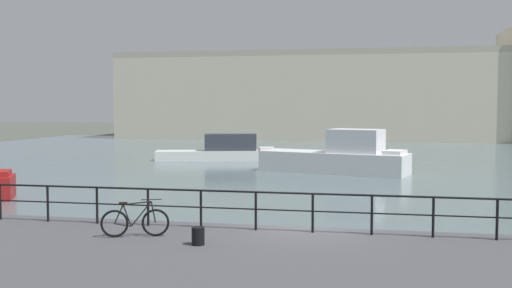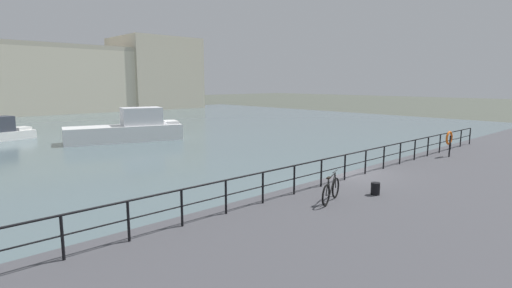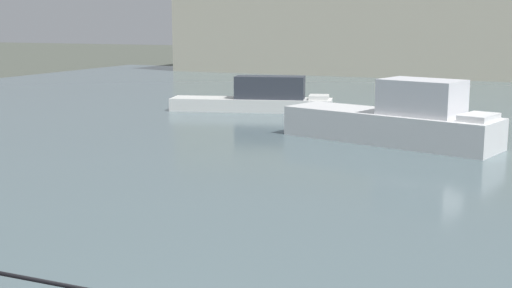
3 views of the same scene
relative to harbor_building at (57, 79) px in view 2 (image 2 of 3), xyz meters
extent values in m
plane|color=#4C5147|center=(-5.72, -59.11, -5.34)|extent=(240.00, 240.00, 0.00)
cube|color=slate|center=(-5.72, -28.91, -5.34)|extent=(80.00, 60.00, 0.01)
cube|color=beige|center=(-5.72, 0.02, -0.39)|extent=(60.11, 11.65, 9.90)
cube|color=#C0B69F|center=(17.50, 0.02, 1.15)|extent=(13.67, 12.81, 12.99)
cube|color=#B1A993|center=(-5.72, -5.51, 4.91)|extent=(60.11, 0.60, 0.70)
cube|color=white|center=(-12.13, -30.15, -4.50)|extent=(1.41, 1.57, 0.24)
cube|color=white|center=(-6.45, -38.08, -4.69)|extent=(9.49, 4.95, 1.28)
cube|color=silver|center=(-5.07, -38.47, -3.33)|extent=(3.59, 2.86, 1.44)
cube|color=white|center=(-2.76, -39.13, -3.93)|extent=(1.54, 2.01, 0.24)
cylinder|color=black|center=(-17.87, -59.86, -4.02)|extent=(0.07, 0.07, 1.05)
cylinder|color=black|center=(-16.31, -59.86, -4.02)|extent=(0.07, 0.07, 1.05)
cylinder|color=black|center=(-14.75, -59.86, -4.02)|extent=(0.07, 0.07, 1.05)
cylinder|color=black|center=(-13.19, -59.86, -4.02)|extent=(0.07, 0.07, 1.05)
cylinder|color=black|center=(-11.63, -59.86, -4.02)|extent=(0.07, 0.07, 1.05)
cylinder|color=black|center=(-10.07, -59.86, -4.02)|extent=(0.07, 0.07, 1.05)
cylinder|color=black|center=(-8.51, -59.86, -4.02)|extent=(0.07, 0.07, 1.05)
cylinder|color=black|center=(-6.94, -59.86, -4.02)|extent=(0.07, 0.07, 1.05)
cylinder|color=black|center=(-5.38, -59.86, -4.02)|extent=(0.07, 0.07, 1.05)
cylinder|color=black|center=(-3.82, -59.86, -4.02)|extent=(0.07, 0.07, 1.05)
cylinder|color=black|center=(-2.26, -59.86, -4.02)|extent=(0.07, 0.07, 1.05)
cylinder|color=black|center=(-0.70, -59.86, -4.02)|extent=(0.07, 0.07, 1.05)
cylinder|color=black|center=(0.86, -59.86, -4.02)|extent=(0.07, 0.07, 1.05)
cylinder|color=black|center=(2.42, -59.86, -4.02)|extent=(0.07, 0.07, 1.05)
cylinder|color=black|center=(3.98, -59.86, -4.02)|extent=(0.07, 0.07, 1.05)
cylinder|color=black|center=(5.54, -59.86, -4.02)|extent=(0.07, 0.07, 1.05)
cylinder|color=black|center=(7.10, -59.86, -4.02)|extent=(0.07, 0.07, 1.05)
cylinder|color=black|center=(-6.16, -59.86, -3.49)|extent=(26.53, 0.06, 0.06)
cylinder|color=black|center=(-6.16, -59.86, -3.97)|extent=(26.53, 0.04, 0.04)
torus|color=black|center=(-9.36, -61.14, -4.18)|extent=(0.70, 0.29, 0.72)
torus|color=black|center=(-10.35, -61.48, -4.18)|extent=(0.70, 0.29, 0.72)
cylinder|color=black|center=(-9.70, -61.26, -3.94)|extent=(0.53, 0.21, 0.66)
cylinder|color=black|center=(-10.04, -61.37, -3.98)|extent=(0.23, 0.11, 0.58)
cylinder|color=black|center=(-9.80, -61.29, -3.66)|extent=(0.70, 0.27, 0.11)
cylinder|color=black|center=(-10.15, -61.41, -4.22)|extent=(0.42, 0.17, 0.12)
cylinder|color=black|center=(-10.24, -61.44, -3.94)|extent=(0.26, 0.12, 0.51)
cylinder|color=black|center=(-9.41, -61.16, -3.90)|extent=(0.14, 0.08, 0.57)
cube|color=black|center=(-10.14, -61.40, -3.65)|extent=(0.24, 0.16, 0.05)
cylinder|color=black|center=(-9.46, -61.17, -3.57)|extent=(0.50, 0.19, 0.02)
cylinder|color=black|center=(-7.98, -61.87, -4.32)|extent=(0.32, 0.32, 0.44)
cylinder|color=black|center=(1.53, -60.74, -3.97)|extent=(0.08, 0.08, 1.15)
torus|color=orange|center=(1.53, -60.68, -3.52)|extent=(0.75, 0.11, 0.75)
camera|label=1|loc=(-3.65, -76.07, -1.11)|focal=42.89mm
camera|label=2|loc=(-20.41, -68.96, -0.58)|focal=27.67mm
camera|label=3|loc=(-0.48, -66.11, -0.29)|focal=47.25mm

